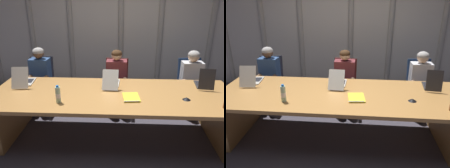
# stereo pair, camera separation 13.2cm
# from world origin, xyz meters

# --- Properties ---
(ground_plane) EXTENTS (13.40, 13.40, 0.00)m
(ground_plane) POSITION_xyz_m (0.00, 0.00, 0.00)
(ground_plane) COLOR #47424C
(conference_table) EXTENTS (3.53, 1.23, 0.74)m
(conference_table) POSITION_xyz_m (0.00, 0.00, 0.59)
(conference_table) COLOR #B77F42
(conference_table) RESTS_ON ground_plane
(curtain_backdrop) EXTENTS (6.70, 0.17, 2.75)m
(curtain_backdrop) POSITION_xyz_m (0.00, 2.08, 1.37)
(curtain_backdrop) COLOR beige
(curtain_backdrop) RESTS_ON ground_plane
(laptop_left_end) EXTENTS (0.29, 0.51, 0.32)m
(laptop_left_end) POSITION_xyz_m (-1.41, 0.28, 0.80)
(laptop_left_end) COLOR beige
(laptop_left_end) RESTS_ON conference_table
(laptop_left_mid) EXTENTS (0.26, 0.50, 0.29)m
(laptop_left_mid) POSITION_xyz_m (-0.04, 0.30, 0.80)
(laptop_left_mid) COLOR beige
(laptop_left_mid) RESTS_ON conference_table
(laptop_center) EXTENTS (0.27, 0.41, 0.32)m
(laptop_center) POSITION_xyz_m (1.38, 0.32, 0.80)
(laptop_center) COLOR #2D2D33
(laptop_center) RESTS_ON conference_table
(office_chair_left_end) EXTENTS (0.60, 0.60, 0.94)m
(office_chair_left_end) POSITION_xyz_m (-1.44, 1.07, 0.36)
(office_chair_left_end) COLOR #2D2D38
(office_chair_left_end) RESTS_ON ground_plane
(office_chair_left_mid) EXTENTS (0.60, 0.60, 0.92)m
(office_chair_left_mid) POSITION_xyz_m (-0.00, 1.06, 0.35)
(office_chair_left_mid) COLOR #511E19
(office_chair_left_mid) RESTS_ON ground_plane
(office_chair_center) EXTENTS (0.60, 0.60, 0.95)m
(office_chair_center) POSITION_xyz_m (1.43, 1.07, 0.36)
(office_chair_center) COLOR navy
(office_chair_center) RESTS_ON ground_plane
(person_left_end) EXTENTS (0.38, 0.56, 1.17)m
(person_left_end) POSITION_xyz_m (-1.41, 0.91, 0.67)
(person_left_end) COLOR #335184
(person_left_end) RESTS_ON ground_plane
(person_left_mid) EXTENTS (0.38, 0.55, 1.15)m
(person_left_mid) POSITION_xyz_m (0.02, 0.90, 0.65)
(person_left_mid) COLOR brown
(person_left_mid) RESTS_ON ground_plane
(person_center) EXTENTS (0.38, 0.55, 1.15)m
(person_center) POSITION_xyz_m (1.39, 0.91, 0.66)
(person_center) COLOR silver
(person_center) RESTS_ON ground_plane
(water_bottle_primary) EXTENTS (0.07, 0.07, 0.24)m
(water_bottle_primary) POSITION_xyz_m (-0.70, -0.32, 0.85)
(water_bottle_primary) COLOR #ADD1B2
(water_bottle_primary) RESTS_ON conference_table
(conference_mic_left_side) EXTENTS (0.11, 0.11, 0.03)m
(conference_mic_left_side) POSITION_xyz_m (1.01, -0.16, 0.76)
(conference_mic_left_side) COLOR black
(conference_mic_left_side) RESTS_ON conference_table
(spiral_notepad) EXTENTS (0.25, 0.33, 0.03)m
(spiral_notepad) POSITION_xyz_m (0.26, -0.14, 0.75)
(spiral_notepad) COLOR yellow
(spiral_notepad) RESTS_ON conference_table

